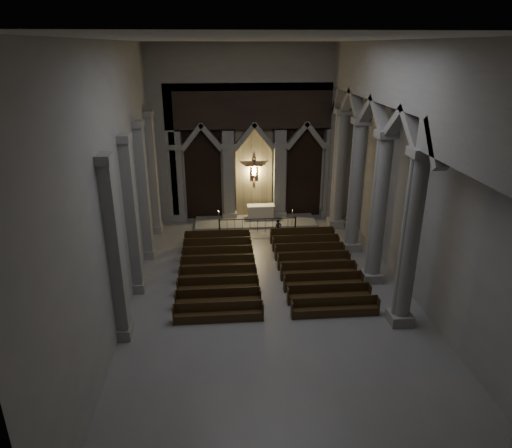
{
  "coord_description": "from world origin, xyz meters",
  "views": [
    {
      "loc": [
        -2.48,
        -19.6,
        11.78
      ],
      "look_at": [
        -0.59,
        3.0,
        2.87
      ],
      "focal_mm": 32.0,
      "sensor_mm": 36.0,
      "label": 1
    }
  ],
  "objects_px": {
    "worshipper": "(278,229)",
    "pews": "(267,270)",
    "candle_stand_right": "(292,223)",
    "candle_stand_left": "(219,225)",
    "altar": "(261,212)",
    "altar_rail": "(258,223)"
  },
  "relations": [
    {
      "from": "worshipper",
      "to": "pews",
      "type": "bearing_deg",
      "value": -115.06
    },
    {
      "from": "candle_stand_right",
      "to": "candle_stand_left",
      "type": "bearing_deg",
      "value": -179.71
    },
    {
      "from": "candle_stand_right",
      "to": "worshipper",
      "type": "height_order",
      "value": "candle_stand_right"
    },
    {
      "from": "pews",
      "to": "worshipper",
      "type": "distance_m",
      "value": 5.29
    },
    {
      "from": "candle_stand_left",
      "to": "pews",
      "type": "distance_m",
      "value": 7.25
    },
    {
      "from": "altar",
      "to": "worshipper",
      "type": "relative_size",
      "value": 1.56
    },
    {
      "from": "altar",
      "to": "altar_rail",
      "type": "distance_m",
      "value": 2.33
    },
    {
      "from": "altar",
      "to": "pews",
      "type": "xyz_separation_m",
      "value": [
        -0.42,
        -8.4,
        -0.35
      ]
    },
    {
      "from": "pews",
      "to": "worshipper",
      "type": "bearing_deg",
      "value": 76.2
    },
    {
      "from": "altar_rail",
      "to": "candle_stand_right",
      "type": "relative_size",
      "value": 4.0
    },
    {
      "from": "candle_stand_right",
      "to": "worshipper",
      "type": "relative_size",
      "value": 1.04
    },
    {
      "from": "altar",
      "to": "candle_stand_left",
      "type": "height_order",
      "value": "candle_stand_left"
    },
    {
      "from": "candle_stand_left",
      "to": "worshipper",
      "type": "distance_m",
      "value": 4.2
    },
    {
      "from": "altar_rail",
      "to": "candle_stand_right",
      "type": "bearing_deg",
      "value": 15.76
    },
    {
      "from": "candle_stand_left",
      "to": "pews",
      "type": "xyz_separation_m",
      "value": [
        2.6,
        -6.77,
        -0.08
      ]
    },
    {
      "from": "altar_rail",
      "to": "candle_stand_left",
      "type": "distance_m",
      "value": 2.7
    },
    {
      "from": "candle_stand_left",
      "to": "candle_stand_right",
      "type": "xyz_separation_m",
      "value": [
        5.04,
        0.03,
        -0.02
      ]
    },
    {
      "from": "altar_rail",
      "to": "pews",
      "type": "bearing_deg",
      "value": -90.0
    },
    {
      "from": "altar_rail",
      "to": "candle_stand_left",
      "type": "relative_size",
      "value": 3.77
    },
    {
      "from": "altar",
      "to": "pews",
      "type": "bearing_deg",
      "value": -92.84
    },
    {
      "from": "altar_rail",
      "to": "candle_stand_right",
      "type": "distance_m",
      "value": 2.56
    },
    {
      "from": "altar",
      "to": "worshipper",
      "type": "height_order",
      "value": "worshipper"
    }
  ]
}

